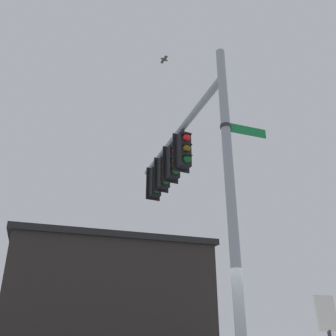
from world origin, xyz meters
The scene contains 10 objects.
signal_pole centered at (0.00, 0.00, 3.92)m, with size 0.21×0.21×7.83m, color gray.
mast_arm centered at (-0.35, -3.11, 7.01)m, with size 0.20×0.20×6.26m, color gray.
traffic_light_nearest_pole centered at (-0.28, -2.46, 6.21)m, with size 0.54×0.49×1.31m.
traffic_light_mid_inner centered at (-0.38, -3.36, 6.21)m, with size 0.54×0.49×1.31m.
traffic_light_mid_outer centered at (-0.48, -4.26, 6.21)m, with size 0.54×0.49×1.31m.
traffic_light_arm_end centered at (-0.58, -5.16, 6.21)m, with size 0.54×0.49×1.31m.
street_name_sign centered at (-0.33, 0.04, 5.65)m, with size 1.18×0.26×0.22m.
bird_flying centered at (-0.06, -3.38, 10.20)m, with size 0.30×0.40×0.10m.
storefront_building centered at (-1.55, -13.81, 2.79)m, with size 10.78×9.47×5.55m.
historical_marker centered at (-2.74, -0.45, 1.40)m, with size 0.60×0.08×2.13m.
Camera 1 is at (4.35, 5.80, 1.47)m, focal length 38.53 mm.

